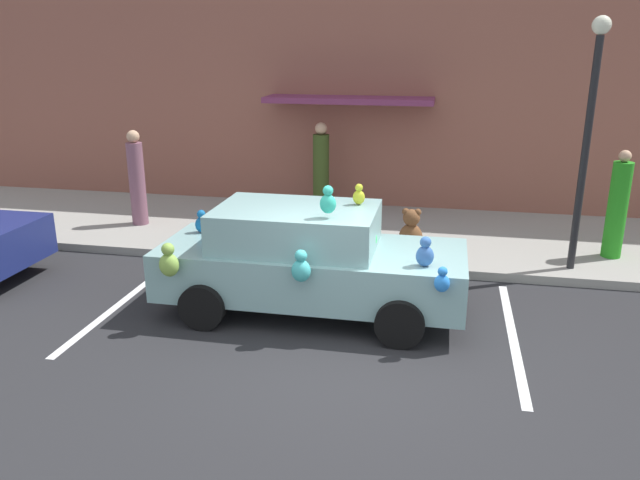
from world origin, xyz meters
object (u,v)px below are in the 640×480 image
street_lamp_post (589,121)px  pedestrian_walking_past (321,170)px  plush_covered_car (308,259)px  pedestrian_near_shopfront (137,180)px  pedestrian_by_lamp (617,208)px  teddy_bear_on_sidewalk (411,232)px

street_lamp_post → pedestrian_walking_past: 5.73m
plush_covered_car → pedestrian_walking_past: 5.09m
plush_covered_car → pedestrian_near_shopfront: size_ratio=2.23×
street_lamp_post → plush_covered_car: bearing=-150.5°
pedestrian_near_shopfront → pedestrian_by_lamp: pedestrian_near_shopfront is taller
street_lamp_post → teddy_bear_on_sidewalk: bearing=174.4°
street_lamp_post → pedestrian_near_shopfront: street_lamp_post is taller
plush_covered_car → teddy_bear_on_sidewalk: size_ratio=5.28×
teddy_bear_on_sidewalk → pedestrian_by_lamp: pedestrian_by_lamp is taller
plush_covered_car → pedestrian_by_lamp: bearing=32.2°
plush_covered_car → street_lamp_post: street_lamp_post is taller
plush_covered_car → pedestrian_near_shopfront: pedestrian_near_shopfront is taller
plush_covered_car → pedestrian_near_shopfront: (-4.26, 3.25, 0.27)m
plush_covered_car → street_lamp_post: bearing=29.5°
plush_covered_car → pedestrian_walking_past: (-0.82, 5.01, 0.27)m
teddy_bear_on_sidewalk → pedestrian_walking_past: bearing=130.3°
street_lamp_post → pedestrian_by_lamp: (0.79, 0.75, -1.55)m
pedestrian_near_shopfront → pedestrian_walking_past: size_ratio=0.99×
street_lamp_post → pedestrian_near_shopfront: bearing=173.0°
pedestrian_near_shopfront → plush_covered_car: bearing=-37.4°
pedestrian_near_shopfront → pedestrian_by_lamp: size_ratio=1.03×
street_lamp_post → pedestrian_by_lamp: 1.89m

